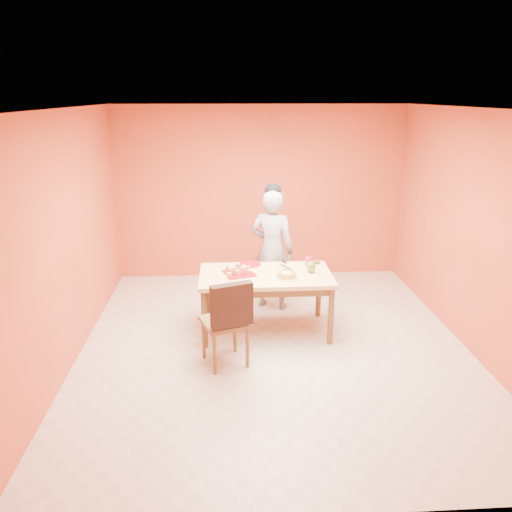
{
  "coord_description": "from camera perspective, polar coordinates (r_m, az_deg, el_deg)",
  "views": [
    {
      "loc": [
        -0.54,
        -5.24,
        2.84
      ],
      "look_at": [
        -0.2,
        0.3,
        1.03
      ],
      "focal_mm": 35.0,
      "sensor_mm": 36.0,
      "label": 1
    }
  ],
  "objects": [
    {
      "name": "wall_back",
      "position": [
        7.9,
        0.45,
        7.18
      ],
      "size": [
        4.5,
        0.0,
        4.5
      ],
      "primitive_type": "plane",
      "rotation": [
        1.57,
        0.0,
        0.0
      ],
      "color": "#D34A30",
      "rests_on": "floor"
    },
    {
      "name": "wall_left",
      "position": [
        5.71,
        -20.83,
        1.71
      ],
      "size": [
        0.0,
        5.0,
        5.0
      ],
      "primitive_type": "plane",
      "rotation": [
        1.57,
        0.0,
        1.57
      ],
      "color": "#D34A30",
      "rests_on": "floor"
    },
    {
      "name": "egg_ornament",
      "position": [
        6.11,
        6.31,
        -1.27
      ],
      "size": [
        0.13,
        0.11,
        0.14
      ],
      "primitive_type": "ellipsoid",
      "rotation": [
        0.0,
        0.0,
        -0.22
      ],
      "color": "olive",
      "rests_on": "dining_table"
    },
    {
      "name": "dining_chair",
      "position": [
        5.41,
        -3.6,
        -7.33
      ],
      "size": [
        0.61,
        0.67,
        1.01
      ],
      "rotation": [
        0.0,
        0.0,
        0.35
      ],
      "color": "brown",
      "rests_on": "floor"
    },
    {
      "name": "ceiling",
      "position": [
        5.27,
        2.45,
        16.5
      ],
      "size": [
        5.0,
        5.0,
        0.0
      ],
      "primitive_type": "plane",
      "rotation": [
        3.14,
        0.0,
        0.0
      ],
      "color": "silver",
      "rests_on": "wall_back"
    },
    {
      "name": "white_cake_plate",
      "position": [
        5.93,
        3.51,
        -2.45
      ],
      "size": [
        0.31,
        0.31,
        0.01
      ],
      "primitive_type": "cylinder",
      "rotation": [
        0.0,
        0.0,
        0.1
      ],
      "color": "silver",
      "rests_on": "dining_table"
    },
    {
      "name": "floor",
      "position": [
        5.99,
        2.1,
        -10.29
      ],
      "size": [
        5.0,
        5.0,
        0.0
      ],
      "primitive_type": "plane",
      "color": "#BEB7A2",
      "rests_on": "ground"
    },
    {
      "name": "pastry_pile",
      "position": [
        6.03,
        -1.95,
        -1.47
      ],
      "size": [
        0.3,
        0.3,
        0.1
      ],
      "primitive_type": null,
      "color": "tan",
      "rests_on": "pastry_platter"
    },
    {
      "name": "sponge_cake",
      "position": [
        5.92,
        3.52,
        -2.16
      ],
      "size": [
        0.29,
        0.29,
        0.05
      ],
      "primitive_type": "cylinder",
      "rotation": [
        0.0,
        0.0,
        -0.29
      ],
      "color": "orange",
      "rests_on": "white_cake_plate"
    },
    {
      "name": "red_dinner_plate",
      "position": [
        6.37,
        -0.67,
        -0.93
      ],
      "size": [
        0.31,
        0.31,
        0.02
      ],
      "primitive_type": "cylinder",
      "rotation": [
        0.0,
        0.0,
        -0.14
      ],
      "color": "maroon",
      "rests_on": "dining_table"
    },
    {
      "name": "cake_server",
      "position": [
        6.08,
        3.41,
        -1.28
      ],
      "size": [
        0.14,
        0.25,
        0.01
      ],
      "primitive_type": "cube",
      "rotation": [
        0.0,
        0.0,
        0.4
      ],
      "color": "silver",
      "rests_on": "sponge_cake"
    },
    {
      "name": "pastry_platter",
      "position": [
        6.05,
        -1.95,
        -1.99
      ],
      "size": [
        0.42,
        0.42,
        0.02
      ],
      "primitive_type": "cube",
      "rotation": [
        0.0,
        0.0,
        0.33
      ],
      "color": "maroon",
      "rests_on": "dining_table"
    },
    {
      "name": "wall_right",
      "position": [
        6.12,
        23.73,
        2.41
      ],
      "size": [
        0.0,
        5.0,
        5.0
      ],
      "primitive_type": "plane",
      "rotation": [
        1.57,
        0.0,
        -1.57
      ],
      "color": "#D34A30",
      "rests_on": "floor"
    },
    {
      "name": "checker_tin",
      "position": [
        6.47,
        6.87,
        -0.71
      ],
      "size": [
        0.13,
        0.13,
        0.03
      ],
      "primitive_type": "cylinder",
      "rotation": [
        0.0,
        0.0,
        -0.34
      ],
      "color": "#32190D",
      "rests_on": "dining_table"
    },
    {
      "name": "dining_table",
      "position": [
        6.09,
        1.1,
        -2.87
      ],
      "size": [
        1.6,
        0.9,
        0.76
      ],
      "color": "#E8C979",
      "rests_on": "floor"
    },
    {
      "name": "person",
      "position": [
        6.76,
        1.86,
        0.72
      ],
      "size": [
        0.71,
        0.6,
        1.66
      ],
      "primitive_type": "imported",
      "rotation": [
        0.0,
        0.0,
        2.75
      ],
      "color": "gray",
      "rests_on": "floor"
    },
    {
      "name": "magenta_glass",
      "position": [
        6.35,
        5.99,
        -0.63
      ],
      "size": [
        0.1,
        0.1,
        0.11
      ],
      "primitive_type": "cylinder",
      "rotation": [
        0.0,
        0.0,
        0.37
      ],
      "color": "#BF1C53",
      "rests_on": "dining_table"
    }
  ]
}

